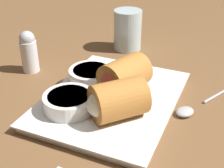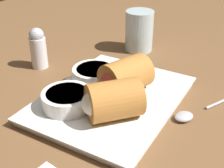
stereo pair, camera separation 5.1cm
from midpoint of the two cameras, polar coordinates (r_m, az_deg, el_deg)
The scene contains 9 objects.
table_surface at distance 52.92cm, azimuth -1.57°, elevation -6.15°, with size 180.00×140.00×2.00cm.
serving_plate at distance 54.16cm, azimuth -2.70°, elevation -2.99°, with size 27.60×21.38×1.50cm.
roll_front_left at distance 47.01cm, azimuth -2.45°, elevation -3.12°, with size 10.04×9.91×6.08cm.
roll_front_right at distance 53.63cm, azimuth -0.75°, elevation 1.39°, with size 9.72×8.59×6.08cm.
dipping_bowl_near at distance 57.74cm, azimuth -6.27°, elevation 1.56°, with size 8.35×8.35×2.57cm.
dipping_bowl_far at distance 50.62cm, azimuth -10.70°, elevation -3.24°, with size 8.35×8.35×2.57cm.
spoon at distance 54.03cm, azimuth 12.29°, elevation -4.15°, with size 17.12×9.85×1.14cm.
drinking_glass at distance 74.03cm, azimuth 0.88°, elevation 9.80°, with size 6.51×6.51×9.39cm.
salt_shaker at distance 66.36cm, azimuth -17.12°, elevation 5.65°, with size 3.42×3.42×8.69cm.
Camera 1 is at (-39.80, -16.08, 32.14)cm, focal length 50.00 mm.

